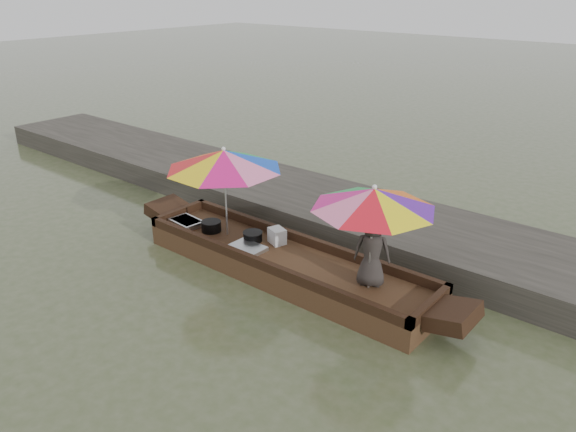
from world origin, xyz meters
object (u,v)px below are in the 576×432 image
Objects in this scene: boat_hull at (284,265)px; tray_crayfish at (186,222)px; tray_scallop at (247,248)px; charcoal_grill at (253,237)px; cooking_pot at (211,226)px; supply_bag at (277,236)px; umbrella_bow at (225,192)px; vendor at (372,251)px; umbrella_stern at (371,238)px.

tray_crayfish is (-2.13, -0.17, 0.22)m from boat_hull.
tray_scallop is 0.34m from charcoal_grill.
cooking_pot is 1.25m from supply_bag.
umbrella_bow is (-0.89, -0.28, 0.65)m from supply_bag.
boat_hull is 4.79× the size of vendor.
umbrella_stern is (2.16, 0.21, 0.74)m from tray_scallop.
vendor is at bearing 3.11° from cooking_pot.
vendor reaches higher than tray_scallop.
umbrella_stern is (0.03, -0.09, 0.24)m from vendor.
cooking_pot is 1.23× the size of supply_bag.
tray_crayfish is 2.06× the size of supply_bag.
umbrella_stern reaches higher than cooking_pot.
charcoal_grill is 0.88m from umbrella_bow.
tray_crayfish is 3.71m from vendor.
umbrella_bow is at bearing 180.00° from umbrella_stern.
tray_scallop reaches higher than boat_hull.
charcoal_grill is 0.42m from supply_bag.
boat_hull is 18.32× the size of supply_bag.
umbrella_stern is at bearing -2.05° from charcoal_grill.
boat_hull is at bearing 180.00° from umbrella_stern.
cooking_pot is 3.22m from umbrella_stern.
umbrella_stern is (3.70, 0.17, 0.73)m from tray_crayfish.
umbrella_bow is at bearing -23.74° from vendor.
umbrella_bow and umbrella_stern have the same top height.
umbrella_stern is at bearing -8.12° from supply_bag.
charcoal_grill is (0.83, 0.16, -0.02)m from cooking_pot.
tray_scallop is (-0.60, -0.21, 0.21)m from boat_hull.
umbrella_bow is at bearing 14.24° from cooking_pot.
cooking_pot is at bearing 9.89° from tray_crayfish.
cooking_pot is 0.59× the size of tray_scallop.
umbrella_bow reaches higher than supply_bag.
umbrella_stern reaches higher than tray_scallop.
charcoal_grill is (-0.15, 0.30, 0.04)m from tray_scallop.
tray_crayfish is 1.81m from supply_bag.
vendor is at bearing 0.19° from charcoal_grill.
tray_crayfish is at bearing -177.29° from umbrella_stern.
umbrella_stern is at bearing 0.00° from boat_hull.
umbrella_bow reaches higher than boat_hull.
supply_bag is (1.75, 0.45, 0.09)m from tray_crayfish.
vendor is 0.55× the size of umbrella_bow.
charcoal_grill reaches higher than tray_scallop.
supply_bag is (0.37, 0.19, 0.06)m from charcoal_grill.
vendor is at bearing 8.08° from tray_scallop.
boat_hull is 0.67m from tray_scallop.
supply_bag is 1.97m from vendor.
boat_hull is at bearing 4.69° from tray_crayfish.
vendor is 2.82m from umbrella_bow.
umbrella_stern is (3.15, 0.08, 0.68)m from cooking_pot.
tray_scallop is at bearing -113.79° from supply_bag.
charcoal_grill is at bearing 173.71° from boat_hull.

